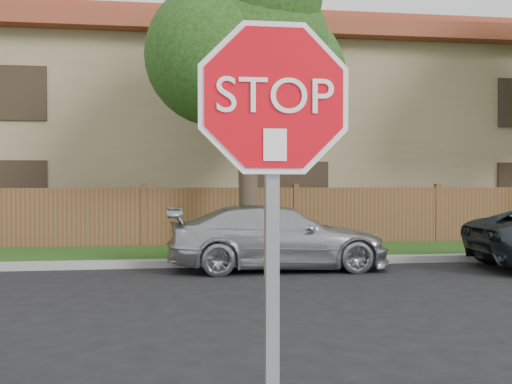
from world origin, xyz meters
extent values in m
cube|color=gray|center=(0.00, 8.15, 0.07)|extent=(70.00, 0.30, 0.15)
cube|color=#1E4714|center=(0.00, 9.80, 0.06)|extent=(70.00, 3.00, 0.12)
cube|color=brown|center=(0.00, 11.40, 0.80)|extent=(70.00, 0.12, 1.60)
cube|color=tan|center=(0.00, 17.00, 3.00)|extent=(34.00, 8.00, 6.00)
cube|color=brown|center=(0.00, 17.00, 6.25)|extent=(35.20, 9.20, 0.50)
cube|color=brown|center=(0.00, 17.00, 6.85)|extent=(33.00, 5.50, 0.70)
cylinder|color=#382B21|center=(2.50, 9.70, 1.96)|extent=(0.44, 0.44, 3.92)
sphere|color=#153811|center=(2.50, 9.70, 4.90)|extent=(3.80, 3.80, 3.80)
sphere|color=#153811|center=(3.40, 10.00, 4.34)|extent=(3.00, 3.00, 3.00)
sphere|color=#153811|center=(1.70, 9.30, 4.62)|extent=(3.20, 3.20, 3.20)
cube|color=gray|center=(1.16, -1.44, 1.25)|extent=(0.06, 0.06, 2.30)
cylinder|color=white|center=(1.16, -1.50, 2.15)|extent=(1.01, 0.02, 1.01)
cylinder|color=red|center=(1.16, -1.51, 2.15)|extent=(0.93, 0.02, 0.93)
cube|color=white|center=(1.16, -1.53, 1.93)|extent=(0.11, 0.00, 0.15)
imported|color=#ABAFB2|center=(2.82, 7.50, 0.64)|extent=(4.43, 1.83, 1.28)
camera|label=1|loc=(0.68, -4.26, 1.76)|focal=42.00mm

